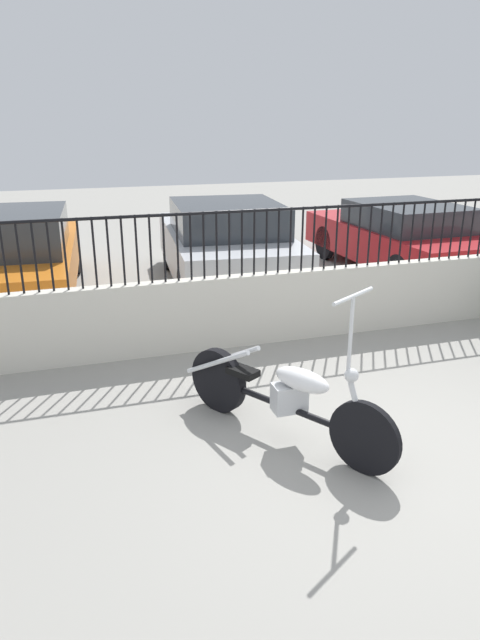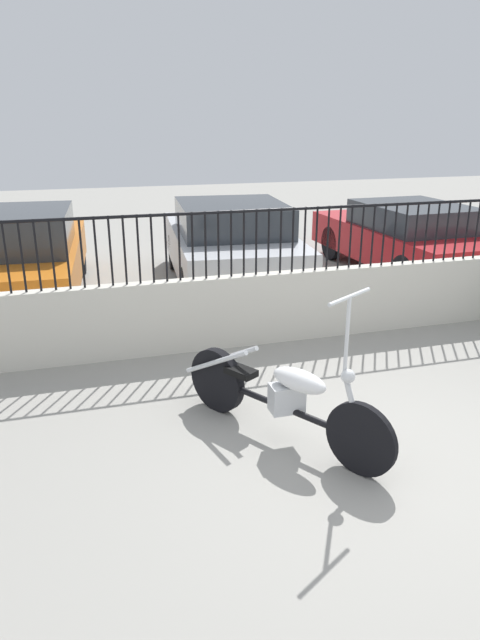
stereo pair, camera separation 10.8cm
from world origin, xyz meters
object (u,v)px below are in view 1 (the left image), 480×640
object	(u,v)px
motorcycle_black	(277,393)
car_silver	(226,244)
car_red	(401,237)
car_orange	(9,256)

from	to	relation	value
motorcycle_black	car_silver	world-z (taller)	motorcycle_black
car_red	motorcycle_black	bearing A→B (deg)	136.86
motorcycle_black	car_orange	bearing A→B (deg)	174.96
motorcycle_black	car_orange	distance (m)	5.40
motorcycle_black	car_orange	world-z (taller)	motorcycle_black
car_silver	car_red	world-z (taller)	car_silver
motorcycle_black	car_silver	bearing A→B (deg)	137.88
car_silver	car_red	bearing A→B (deg)	-85.91
car_orange	car_red	distance (m)	6.46
motorcycle_black	car_silver	size ratio (longest dim) A/B	0.47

